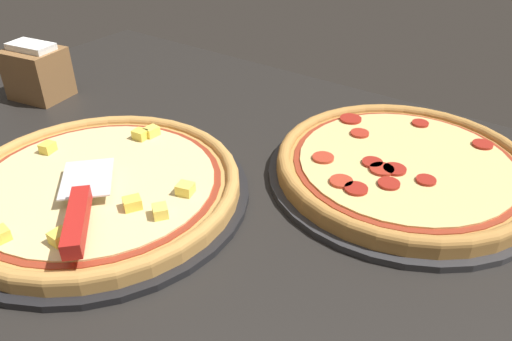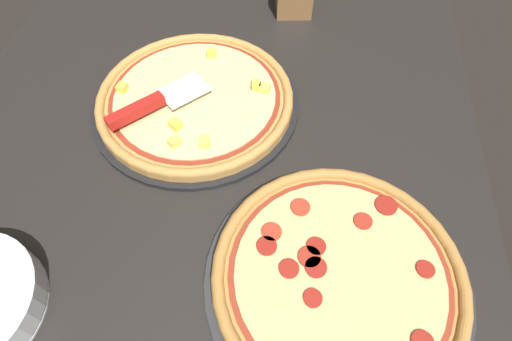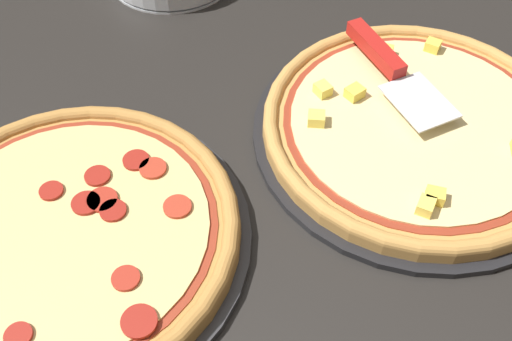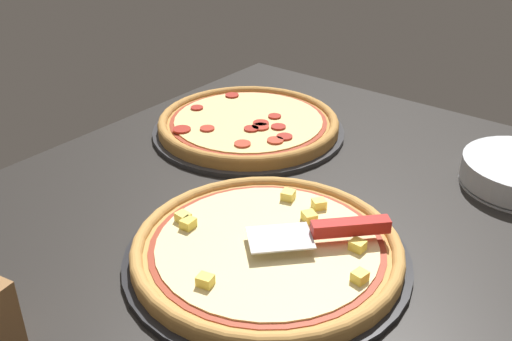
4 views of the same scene
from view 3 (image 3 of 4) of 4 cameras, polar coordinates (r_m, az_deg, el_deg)
ground_plane at (r=79.78cm, az=9.29°, el=1.72°), size 127.75×105.21×3.60cm
pizza_pan_front at (r=80.45cm, az=14.84°, el=3.36°), size 41.99×41.99×1.00cm
pizza_front at (r=79.20cm, az=15.08°, el=4.24°), size 39.47×39.47×3.45cm
pizza_pan_back at (r=70.70cm, az=-17.02°, el=-6.42°), size 40.27×40.27×1.00cm
pizza_back at (r=69.19cm, az=-17.35°, el=-5.56°), size 37.85×37.85×2.70cm
serving_spatula at (r=82.98cm, az=12.16°, el=10.28°), size 17.90×17.43×2.00cm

